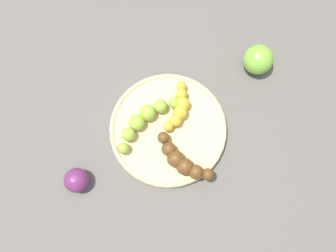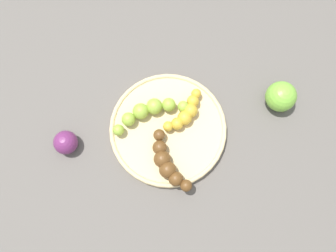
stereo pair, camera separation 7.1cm
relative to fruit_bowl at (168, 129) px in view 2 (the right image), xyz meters
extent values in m
plane|color=#56514C|center=(0.00, 0.00, -0.01)|extent=(2.40, 2.40, 0.00)
cylinder|color=#D1B784|center=(0.00, 0.00, 0.00)|extent=(0.26, 0.26, 0.02)
torus|color=#D1B784|center=(0.00, 0.00, 0.01)|extent=(0.26, 0.26, 0.01)
sphere|color=gold|center=(0.00, 0.00, 0.02)|extent=(0.02, 0.02, 0.02)
sphere|color=gold|center=(-0.01, -0.02, 0.02)|extent=(0.03, 0.03, 0.03)
sphere|color=gold|center=(-0.01, -0.04, 0.02)|extent=(0.03, 0.03, 0.03)
sphere|color=gold|center=(-0.01, -0.06, 0.02)|extent=(0.03, 0.03, 0.03)
sphere|color=gold|center=(0.00, -0.08, 0.02)|extent=(0.03, 0.03, 0.03)
sphere|color=gold|center=(0.01, -0.10, 0.02)|extent=(0.02, 0.02, 0.02)
sphere|color=#8CAD38|center=(0.01, -0.05, 0.02)|extent=(0.02, 0.02, 0.02)
sphere|color=#8CAD38|center=(0.03, -0.04, 0.02)|extent=(0.03, 0.03, 0.03)
sphere|color=#8CAD38|center=(0.05, -0.01, 0.02)|extent=(0.04, 0.04, 0.04)
sphere|color=#8CAD38|center=(0.07, 0.02, 0.02)|extent=(0.04, 0.04, 0.04)
sphere|color=#8CAD38|center=(0.07, 0.05, 0.02)|extent=(0.03, 0.03, 0.03)
sphere|color=#8CAD38|center=(0.07, 0.08, 0.02)|extent=(0.02, 0.02, 0.02)
sphere|color=#593819|center=(0.00, 0.03, 0.03)|extent=(0.03, 0.03, 0.03)
sphere|color=#593819|center=(-0.02, 0.05, 0.03)|extent=(0.03, 0.03, 0.03)
sphere|color=#593819|center=(-0.04, 0.06, 0.03)|extent=(0.04, 0.04, 0.04)
sphere|color=#593819|center=(-0.06, 0.07, 0.03)|extent=(0.04, 0.04, 0.04)
sphere|color=#593819|center=(-0.09, 0.07, 0.03)|extent=(0.03, 0.03, 0.03)
sphere|color=#593819|center=(-0.11, 0.07, 0.03)|extent=(0.03, 0.03, 0.03)
sphere|color=#662659|center=(0.14, 0.18, 0.01)|extent=(0.05, 0.05, 0.05)
sphere|color=#72B238|center=(-0.13, -0.22, 0.02)|extent=(0.07, 0.07, 0.07)
camera|label=1|loc=(-0.07, 0.17, 0.72)|focal=35.76mm
camera|label=2|loc=(-0.13, 0.13, 0.72)|focal=35.76mm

